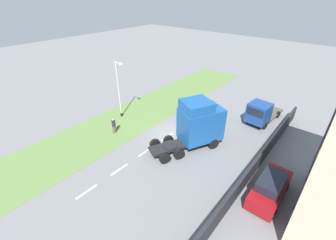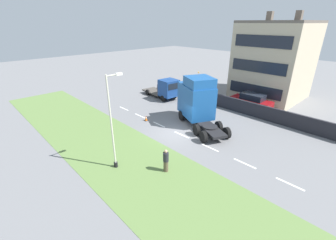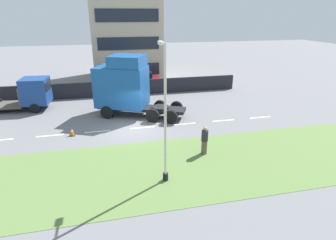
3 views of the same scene
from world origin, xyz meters
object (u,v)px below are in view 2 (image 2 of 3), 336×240
Objects in this scene: flatbed_truck at (166,89)px; pedestrian at (166,161)px; parked_car at (251,102)px; traffic_cone_lead at (146,118)px; lorry_cab at (197,100)px; lamp_post at (113,127)px.

pedestrian is at bearing 51.23° from flatbed_truck.
traffic_cone_lead is at bearing 151.21° from parked_car.
flatbed_truck is 10.87m from parked_car.
pedestrian is 2.99× the size of traffic_cone_lead.
flatbed_truck is 7.73m from traffic_cone_lead.
lorry_cab reaches higher than traffic_cone_lead.
lorry_cab is at bearing 5.76° from lamp_post.
flatbed_truck is 16.20m from pedestrian.
pedestrian is (-15.68, -1.85, -0.12)m from parked_car.
lamp_post reaches higher than lorry_cab.
flatbed_truck is at bearing 46.41° from pedestrian.
pedestrian is at bearing -173.54° from parked_car.
pedestrian is 9.13m from traffic_cone_lead.
traffic_cone_lead is (-3.44, 4.01, -2.15)m from lorry_cab.
lorry_cab is at bearing 72.69° from flatbed_truck.
lorry_cab is 12.48× the size of traffic_cone_lead.
lorry_cab is 8.10m from parked_car.
pedestrian is (2.17, -2.87, -2.35)m from lamp_post.
pedestrian is at bearing -128.71° from lorry_cab.
parked_car is at bearing -28.51° from traffic_cone_lead.
lamp_post reaches higher than pedestrian.
pedestrian is (-11.16, -11.72, -0.59)m from flatbed_truck.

